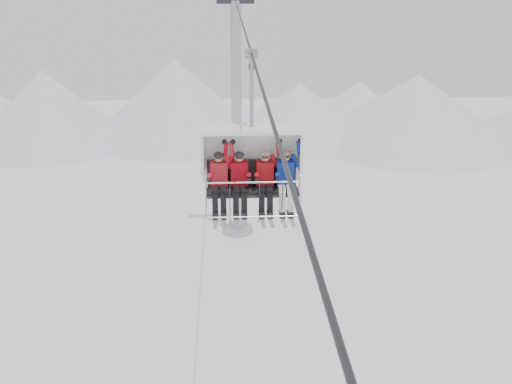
{
  "coord_description": "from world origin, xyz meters",
  "views": [
    {
      "loc": [
        -0.65,
        -13.14,
        15.44
      ],
      "look_at": [
        0.0,
        0.0,
        10.6
      ],
      "focal_mm": 45.0,
      "sensor_mm": 36.0,
      "label": 1
    }
  ],
  "objects_px": {
    "skier_center_left": "(240,180)",
    "skier_center_right": "(265,179)",
    "skier_far_left": "(219,180)",
    "lift_tower_right": "(237,138)",
    "skier_far_right": "(286,179)",
    "chairlift_carrier": "(252,158)"
  },
  "relations": [
    {
      "from": "skier_far_right",
      "to": "skier_far_left",
      "type": "bearing_deg",
      "value": 180.0
    },
    {
      "from": "skier_far_left",
      "to": "skier_far_right",
      "type": "height_order",
      "value": "same"
    },
    {
      "from": "lift_tower_right",
      "to": "skier_center_left",
      "type": "xyz_separation_m",
      "value": [
        -0.32,
        -20.08,
        4.45
      ]
    },
    {
      "from": "lift_tower_right",
      "to": "skier_far_left",
      "type": "bearing_deg",
      "value": -92.35
    },
    {
      "from": "skier_center_right",
      "to": "skier_far_left",
      "type": "bearing_deg",
      "value": 180.0
    },
    {
      "from": "skier_center_right",
      "to": "skier_far_right",
      "type": "distance_m",
      "value": 0.51
    },
    {
      "from": "chairlift_carrier",
      "to": "skier_far_left",
      "type": "bearing_deg",
      "value": -159.81
    },
    {
      "from": "lift_tower_right",
      "to": "skier_far_left",
      "type": "relative_size",
      "value": 7.94
    },
    {
      "from": "skier_far_left",
      "to": "skier_center_left",
      "type": "xyz_separation_m",
      "value": [
        0.51,
        0.0,
        0.0
      ]
    },
    {
      "from": "chairlift_carrier",
      "to": "skier_center_left",
      "type": "xyz_separation_m",
      "value": [
        -0.32,
        -0.3,
        -0.47
      ]
    },
    {
      "from": "skier_center_left",
      "to": "lift_tower_right",
      "type": "bearing_deg",
      "value": 89.1
    },
    {
      "from": "skier_far_right",
      "to": "chairlift_carrier",
      "type": "bearing_deg",
      "value": 159.99
    },
    {
      "from": "skier_far_right",
      "to": "skier_center_right",
      "type": "bearing_deg",
      "value": 180.0
    },
    {
      "from": "skier_center_left",
      "to": "skier_far_right",
      "type": "bearing_deg",
      "value": 0.0
    },
    {
      "from": "chairlift_carrier",
      "to": "skier_far_left",
      "type": "distance_m",
      "value": 1.0
    },
    {
      "from": "lift_tower_right",
      "to": "skier_center_left",
      "type": "distance_m",
      "value": 20.57
    },
    {
      "from": "skier_far_left",
      "to": "skier_center_left",
      "type": "bearing_deg",
      "value": 0.0
    },
    {
      "from": "chairlift_carrier",
      "to": "skier_far_right",
      "type": "distance_m",
      "value": 1.0
    },
    {
      "from": "skier_center_left",
      "to": "skier_center_right",
      "type": "distance_m",
      "value": 0.64
    },
    {
      "from": "lift_tower_right",
      "to": "skier_center_left",
      "type": "bearing_deg",
      "value": -90.9
    },
    {
      "from": "chairlift_carrier",
      "to": "skier_far_left",
      "type": "height_order",
      "value": "chairlift_carrier"
    },
    {
      "from": "lift_tower_right",
      "to": "skier_center_right",
      "type": "distance_m",
      "value": 20.57
    }
  ]
}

